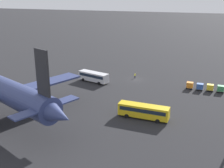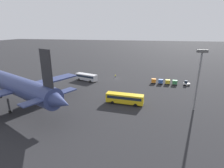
{
  "view_description": "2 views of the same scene",
  "coord_description": "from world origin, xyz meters",
  "px_view_note": "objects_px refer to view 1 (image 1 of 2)",
  "views": [
    {
      "loc": [
        -19.81,
        87.58,
        28.64
      ],
      "look_at": [
        2.24,
        18.8,
        4.25
      ],
      "focal_mm": 45.0,
      "sensor_mm": 36.0,
      "label": 1
    },
    {
      "loc": [
        -15.71,
        79.47,
        22.78
      ],
      "look_at": [
        -2.49,
        19.69,
        3.5
      ],
      "focal_mm": 28.0,
      "sensor_mm": 36.0,
      "label": 2
    }
  ],
  "objects_px": {
    "airplane": "(3,90)",
    "shuttle_bus_near": "(94,76)",
    "cargo_cart_orange": "(190,85)",
    "cargo_cart_blue": "(200,86)",
    "worker_person": "(135,76)",
    "cargo_cart_green": "(221,89)",
    "cargo_cart_yellow": "(210,87)",
    "shuttle_bus_far": "(144,110)"
  },
  "relations": [
    {
      "from": "airplane",
      "to": "shuttle_bus_near",
      "type": "relative_size",
      "value": 4.14
    },
    {
      "from": "airplane",
      "to": "cargo_cart_green",
      "type": "distance_m",
      "value": 59.38
    },
    {
      "from": "shuttle_bus_near",
      "to": "cargo_cart_yellow",
      "type": "relative_size",
      "value": 5.15
    },
    {
      "from": "cargo_cart_blue",
      "to": "shuttle_bus_near",
      "type": "bearing_deg",
      "value": 3.72
    },
    {
      "from": "cargo_cart_green",
      "to": "cargo_cart_blue",
      "type": "relative_size",
      "value": 1.0
    },
    {
      "from": "cargo_cart_yellow",
      "to": "cargo_cart_orange",
      "type": "xyz_separation_m",
      "value": [
        5.84,
        -0.32,
        0.0
      ]
    },
    {
      "from": "airplane",
      "to": "shuttle_bus_far",
      "type": "bearing_deg",
      "value": -137.74
    },
    {
      "from": "airplane",
      "to": "shuttle_bus_far",
      "type": "relative_size",
      "value": 3.73
    },
    {
      "from": "worker_person",
      "to": "cargo_cart_blue",
      "type": "distance_m",
      "value": 22.11
    },
    {
      "from": "cargo_cart_yellow",
      "to": "cargo_cart_blue",
      "type": "height_order",
      "value": "same"
    },
    {
      "from": "shuttle_bus_near",
      "to": "shuttle_bus_far",
      "type": "height_order",
      "value": "shuttle_bus_far"
    },
    {
      "from": "airplane",
      "to": "cargo_cart_yellow",
      "type": "relative_size",
      "value": 21.33
    },
    {
      "from": "shuttle_bus_near",
      "to": "worker_person",
      "type": "distance_m",
      "value": 14.44
    },
    {
      "from": "worker_person",
      "to": "cargo_cart_blue",
      "type": "bearing_deg",
      "value": 164.24
    },
    {
      "from": "cargo_cart_orange",
      "to": "cargo_cart_yellow",
      "type": "bearing_deg",
      "value": 176.87
    },
    {
      "from": "cargo_cart_orange",
      "to": "worker_person",
      "type": "bearing_deg",
      "value": -16.91
    },
    {
      "from": "shuttle_bus_near",
      "to": "cargo_cart_green",
      "type": "distance_m",
      "value": 39.04
    },
    {
      "from": "cargo_cart_blue",
      "to": "cargo_cart_orange",
      "type": "xyz_separation_m",
      "value": [
        2.92,
        -0.42,
        0.0
      ]
    },
    {
      "from": "cargo_cart_yellow",
      "to": "cargo_cart_orange",
      "type": "relative_size",
      "value": 1.0
    },
    {
      "from": "worker_person",
      "to": "cargo_cart_blue",
      "type": "height_order",
      "value": "cargo_cart_blue"
    },
    {
      "from": "shuttle_bus_far",
      "to": "cargo_cart_green",
      "type": "xyz_separation_m",
      "value": [
        -17.96,
        -24.06,
        -0.78
      ]
    },
    {
      "from": "cargo_cart_orange",
      "to": "shuttle_bus_near",
      "type": "bearing_deg",
      "value": 4.87
    },
    {
      "from": "worker_person",
      "to": "cargo_cart_blue",
      "type": "xyz_separation_m",
      "value": [
        -21.27,
        6.0,
        0.32
      ]
    },
    {
      "from": "airplane",
      "to": "cargo_cart_green",
      "type": "relative_size",
      "value": 21.33
    },
    {
      "from": "shuttle_bus_near",
      "to": "shuttle_bus_far",
      "type": "xyz_separation_m",
      "value": [
        -21.02,
        21.97,
        0.04
      ]
    },
    {
      "from": "cargo_cart_yellow",
      "to": "shuttle_bus_far",
      "type": "bearing_deg",
      "value": 58.17
    },
    {
      "from": "worker_person",
      "to": "cargo_cart_yellow",
      "type": "bearing_deg",
      "value": 166.3
    },
    {
      "from": "cargo_cart_blue",
      "to": "cargo_cart_green",
      "type": "bearing_deg",
      "value": 179.36
    },
    {
      "from": "airplane",
      "to": "cargo_cart_orange",
      "type": "height_order",
      "value": "airplane"
    },
    {
      "from": "airplane",
      "to": "cargo_cart_blue",
      "type": "relative_size",
      "value": 21.33
    },
    {
      "from": "cargo_cart_green",
      "to": "cargo_cart_blue",
      "type": "xyz_separation_m",
      "value": [
        5.84,
        -0.06,
        0.0
      ]
    },
    {
      "from": "cargo_cart_green",
      "to": "cargo_cart_blue",
      "type": "height_order",
      "value": "same"
    },
    {
      "from": "cargo_cart_yellow",
      "to": "airplane",
      "type": "bearing_deg",
      "value": 36.72
    },
    {
      "from": "shuttle_bus_far",
      "to": "cargo_cart_yellow",
      "type": "height_order",
      "value": "shuttle_bus_far"
    },
    {
      "from": "cargo_cart_blue",
      "to": "airplane",
      "type": "bearing_deg",
      "value": 38.47
    },
    {
      "from": "airplane",
      "to": "shuttle_bus_near",
      "type": "bearing_deg",
      "value": -82.11
    },
    {
      "from": "shuttle_bus_near",
      "to": "worker_person",
      "type": "height_order",
      "value": "shuttle_bus_near"
    },
    {
      "from": "shuttle_bus_near",
      "to": "cargo_cart_orange",
      "type": "height_order",
      "value": "shuttle_bus_near"
    },
    {
      "from": "airplane",
      "to": "cargo_cart_blue",
      "type": "distance_m",
      "value": 54.76
    },
    {
      "from": "cargo_cart_blue",
      "to": "worker_person",
      "type": "bearing_deg",
      "value": -15.76
    },
    {
      "from": "airplane",
      "to": "worker_person",
      "type": "xyz_separation_m",
      "value": [
        -21.35,
        -39.88,
        -6.16
      ]
    },
    {
      "from": "cargo_cart_blue",
      "to": "cargo_cart_orange",
      "type": "relative_size",
      "value": 1.0
    }
  ]
}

